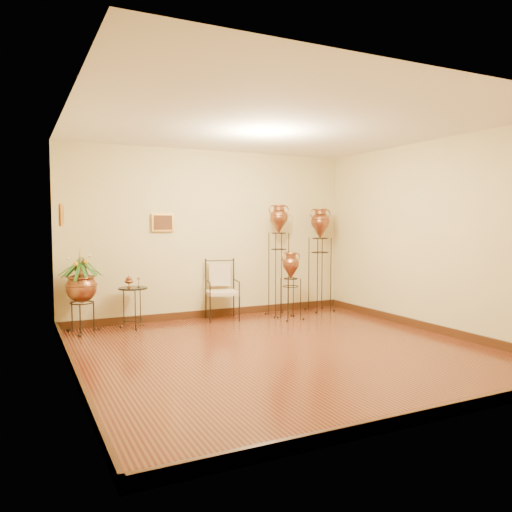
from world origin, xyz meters
name	(u,v)px	position (x,y,z in m)	size (l,w,h in m)	color
ground	(283,350)	(0.00, 0.00, 0.00)	(5.00, 5.00, 0.00)	brown
room_shell	(283,212)	(-0.01, 0.01, 1.73)	(5.02, 5.02, 2.81)	beige
amphora_tall	(279,259)	(1.06, 2.08, 0.98)	(0.49, 0.49, 1.92)	black
amphora_mid	(320,259)	(1.95, 2.15, 0.94)	(0.47, 0.47, 1.87)	black
amphora_short	(291,285)	(1.08, 1.70, 0.56)	(0.36, 0.36, 1.13)	black
planter_urn	(81,284)	(-2.15, 2.15, 0.72)	(0.84, 0.84, 1.28)	black
armchair	(222,290)	(0.05, 2.15, 0.49)	(0.64, 0.61, 0.98)	black
side_table	(133,307)	(-1.41, 2.15, 0.32)	(0.51, 0.51, 0.79)	black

